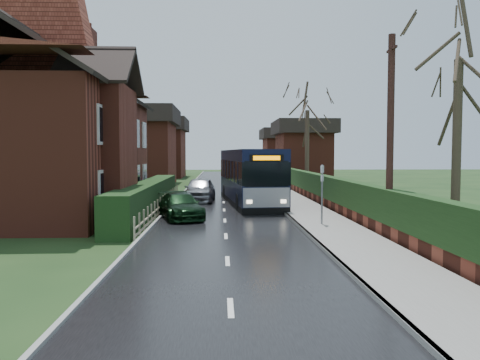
{
  "coord_description": "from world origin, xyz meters",
  "views": [
    {
      "loc": [
        -0.19,
        -19.04,
        3.05
      ],
      "look_at": [
        0.74,
        3.11,
        1.8
      ],
      "focal_mm": 35.0,
      "sensor_mm": 36.0,
      "label": 1
    }
  ],
  "objects_px": {
    "brick_house": "(49,127)",
    "car_green": "(180,206)",
    "bus": "(250,177)",
    "car_silver": "(200,190)",
    "telegraph_pole": "(390,137)",
    "bus_stop_sign": "(322,186)"
  },
  "relations": [
    {
      "from": "car_silver",
      "to": "telegraph_pole",
      "type": "bearing_deg",
      "value": -58.74
    },
    {
      "from": "car_green",
      "to": "car_silver",
      "type": "bearing_deg",
      "value": 69.55
    },
    {
      "from": "brick_house",
      "to": "car_green",
      "type": "bearing_deg",
      "value": -16.21
    },
    {
      "from": "brick_house",
      "to": "bus",
      "type": "distance_m",
      "value": 11.56
    },
    {
      "from": "brick_house",
      "to": "telegraph_pole",
      "type": "bearing_deg",
      "value": -27.33
    },
    {
      "from": "car_green",
      "to": "bus_stop_sign",
      "type": "distance_m",
      "value": 6.79
    },
    {
      "from": "car_green",
      "to": "telegraph_pole",
      "type": "distance_m",
      "value": 10.12
    },
    {
      "from": "bus",
      "to": "brick_house",
      "type": "bearing_deg",
      "value": -162.11
    },
    {
      "from": "bus",
      "to": "bus_stop_sign",
      "type": "xyz_separation_m",
      "value": [
        2.42,
        -9.18,
        0.09
      ]
    },
    {
      "from": "brick_house",
      "to": "bus",
      "type": "xyz_separation_m",
      "value": [
        10.31,
        4.44,
        -2.75
      ]
    },
    {
      "from": "brick_house",
      "to": "car_silver",
      "type": "relative_size",
      "value": 3.23
    },
    {
      "from": "car_green",
      "to": "telegraph_pole",
      "type": "height_order",
      "value": "telegraph_pole"
    },
    {
      "from": "car_silver",
      "to": "car_green",
      "type": "height_order",
      "value": "car_silver"
    },
    {
      "from": "brick_house",
      "to": "telegraph_pole",
      "type": "xyz_separation_m",
      "value": [
        14.53,
        -7.51,
        -0.73
      ]
    },
    {
      "from": "bus_stop_sign",
      "to": "bus",
      "type": "bearing_deg",
      "value": 129.73
    },
    {
      "from": "car_silver",
      "to": "telegraph_pole",
      "type": "distance_m",
      "value": 15.53
    },
    {
      "from": "car_silver",
      "to": "bus_stop_sign",
      "type": "distance_m",
      "value": 12.01
    },
    {
      "from": "bus_stop_sign",
      "to": "brick_house",
      "type": "bearing_deg",
      "value": -175.47
    },
    {
      "from": "brick_house",
      "to": "bus_stop_sign",
      "type": "bearing_deg",
      "value": -20.43
    },
    {
      "from": "bus",
      "to": "car_silver",
      "type": "distance_m",
      "value": 3.51
    },
    {
      "from": "brick_house",
      "to": "car_green",
      "type": "relative_size",
      "value": 3.54
    },
    {
      "from": "bus",
      "to": "car_silver",
      "type": "relative_size",
      "value": 2.43
    }
  ]
}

